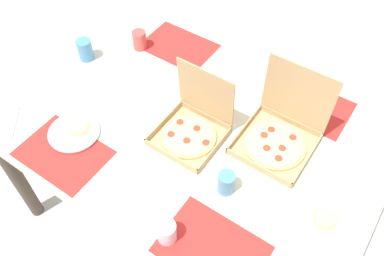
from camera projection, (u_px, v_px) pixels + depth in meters
The scene contains 17 objects.
ground_plane at pixel (192, 212), 2.35m from camera, with size 6.00×6.00×0.00m, color beige.
dining_table at pixel (192, 142), 1.82m from camera, with size 1.60×1.11×0.77m.
placemat_near_left at pixel (63, 153), 1.66m from camera, with size 0.36×0.26×0.00m, color red.
placemat_near_right at pixel (212, 249), 1.41m from camera, with size 0.36×0.26×0.00m, color red.
placemat_far_left at pixel (179, 46), 2.09m from camera, with size 0.36×0.26×0.00m, color red.
placemat_far_right at pixel (309, 105), 1.83m from camera, with size 0.36×0.26×0.00m, color red.
pizza_box_edge_far at pixel (280, 133), 1.66m from camera, with size 0.29×0.30×0.33m.
pizza_box_corner_left at pixel (192, 127), 1.69m from camera, with size 0.27×0.27×0.30m.
plate_near_left at pixel (75, 132), 1.72m from camera, with size 0.22×0.22×0.03m.
plate_far_right at pixel (331, 221), 1.46m from camera, with size 0.22×0.22×0.03m.
cup_dark at pixel (167, 232), 1.40m from camera, with size 0.07×0.07×0.09m, color silver.
cup_clear_right at pixel (85, 50), 1.99m from camera, with size 0.07×0.07×0.11m, color teal.
cup_spare at pixel (226, 183), 1.52m from camera, with size 0.07×0.07×0.10m, color teal.
cup_red at pixel (139, 40), 2.04m from camera, with size 0.07×0.07×0.10m, color #BF4742.
knife_by_near_left at pixel (363, 135), 1.72m from camera, with size 0.21×0.02×0.01m, color #B7B7BC.
fork_by_far_right at pixel (122, 152), 1.66m from camera, with size 0.19×0.02×0.01m, color #B7B7BC.
fork_by_far_left at pixel (14, 122), 1.77m from camera, with size 0.19×0.02×0.01m, color #B7B7BC.
Camera 1 is at (0.62, -0.91, 2.13)m, focal length 38.05 mm.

